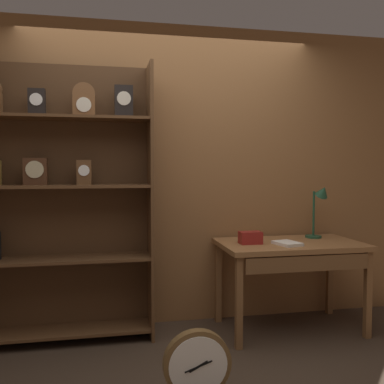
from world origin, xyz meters
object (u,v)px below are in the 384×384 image
(bookshelf, at_px, (57,198))
(round_clock_large, at_px, (197,366))
(toolbox_small, at_px, (250,238))
(workbench, at_px, (291,253))
(open_repair_manual, at_px, (287,243))
(desk_lamp, at_px, (320,204))

(bookshelf, relative_size, round_clock_large, 4.99)
(toolbox_small, distance_m, round_clock_large, 1.30)
(workbench, xyz_separation_m, round_clock_large, (-1.01, -0.96, -0.43))
(open_repair_manual, bearing_deg, round_clock_large, -151.33)
(toolbox_small, distance_m, open_repair_manual, 0.30)
(bookshelf, xyz_separation_m, round_clock_large, (0.88, -1.12, -0.90))
(bookshelf, distance_m, open_repair_manual, 1.86)
(toolbox_small, bearing_deg, workbench, -1.93)
(round_clock_large, bearing_deg, toolbox_small, 55.98)
(bookshelf, relative_size, workbench, 1.85)
(bookshelf, bearing_deg, workbench, -5.08)
(bookshelf, xyz_separation_m, toolbox_small, (1.53, -0.16, -0.33))
(bookshelf, height_order, open_repair_manual, bookshelf)
(desk_lamp, distance_m, toolbox_small, 0.75)
(toolbox_small, xyz_separation_m, open_repair_manual, (0.27, -0.11, -0.04))
(round_clock_large, bearing_deg, desk_lamp, 39.78)
(open_repair_manual, xyz_separation_m, round_clock_large, (-0.93, -0.86, -0.53))
(workbench, distance_m, round_clock_large, 1.46)
(toolbox_small, relative_size, round_clock_large, 0.41)
(workbench, height_order, round_clock_large, workbench)
(workbench, bearing_deg, toolbox_small, 178.07)
(workbench, relative_size, round_clock_large, 2.69)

